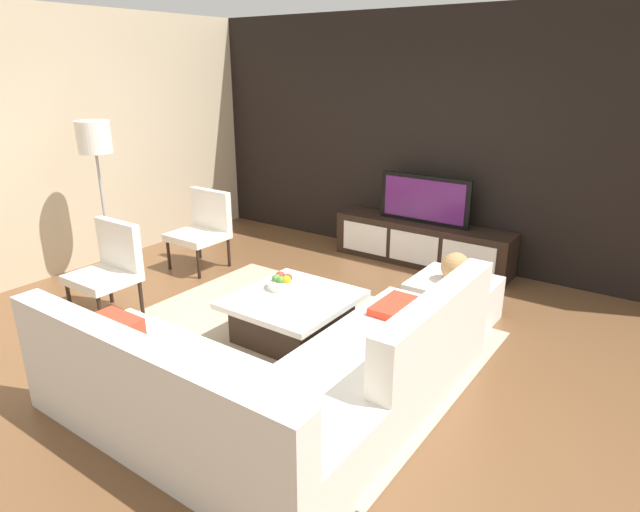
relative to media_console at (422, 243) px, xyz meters
The scene contains 14 objects.
ground_plane 2.41m from the media_console, 90.00° to the right, with size 14.00×14.00×0.00m, color brown.
feature_wall_back 1.19m from the media_console, 90.00° to the left, with size 6.40×0.12×2.80m, color black.
side_wall_left 4.05m from the media_console, 145.54° to the right, with size 0.12×5.20×2.80m, color beige.
area_rug 2.41m from the media_console, 92.39° to the right, with size 3.01×2.46×0.01m, color tan.
media_console is the anchor object (origin of this frame).
television 0.52m from the media_console, 90.00° to the left, with size 1.08×0.06×0.55m.
sectional_couch 3.28m from the media_console, 81.03° to the right, with size 2.31×2.41×0.82m.
coffee_table 2.30m from the media_console, 92.49° to the right, with size 0.93×0.99×0.38m.
accent_chair_near 3.38m from the media_console, 121.57° to the right, with size 0.56×0.50×0.87m.
floor_lamp 3.68m from the media_console, 137.22° to the right, with size 0.34×0.34×1.68m.
ottoman 1.51m from the media_console, 54.08° to the right, with size 0.70×0.70×0.40m, color white.
fruit_bowl 2.22m from the media_console, 97.36° to the right, with size 0.28×0.28×0.13m.
accent_chair_far 2.52m from the media_console, 143.55° to the right, with size 0.57×0.54×0.87m.
decorative_ball 1.54m from the media_console, 54.08° to the right, with size 0.26×0.26×0.26m, color #AD8451.
Camera 1 is at (2.49, -3.17, 2.22)m, focal length 30.47 mm.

